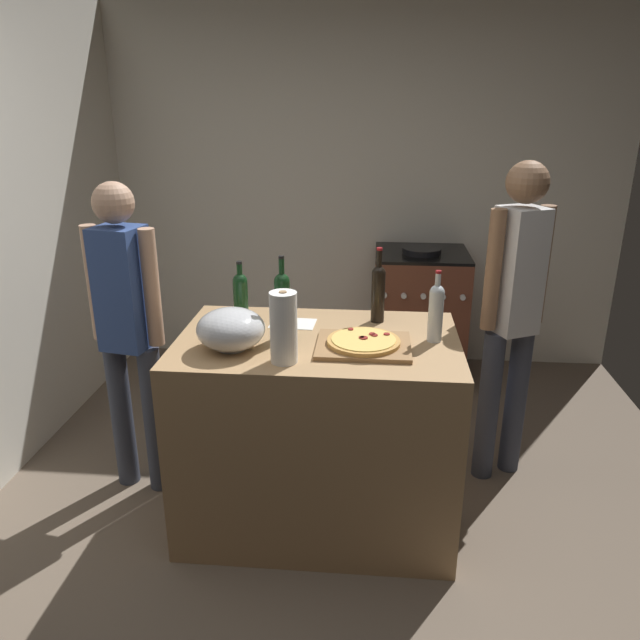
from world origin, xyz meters
name	(u,v)px	position (x,y,z in m)	size (l,w,h in m)	color
ground_plane	(332,441)	(0.00, 1.29, -0.01)	(4.00, 3.18, 0.02)	#6B5B4C
kitchen_wall_rear	(346,190)	(0.00, 2.63, 1.30)	(4.00, 0.10, 2.60)	silver
kitchen_wall_left	(19,220)	(-1.75, 1.29, 1.30)	(0.10, 3.18, 2.60)	silver
counter	(318,431)	(-0.02, 0.59, 0.47)	(1.25, 0.80, 0.93)	tan
cutting_board	(363,346)	(0.19, 0.50, 0.94)	(0.40, 0.32, 0.02)	#9E7247
pizza	(364,341)	(0.19, 0.50, 0.96)	(0.31, 0.31, 0.03)	tan
mixing_bowl	(231,329)	(-0.37, 0.44, 1.02)	(0.29, 0.29, 0.18)	#B2B2B7
paper_towel_roll	(284,328)	(-0.13, 0.33, 1.08)	(0.11, 0.11, 0.30)	white
wine_bottle_amber	(241,296)	(-0.39, 0.75, 1.07)	(0.07, 0.07, 0.30)	#143819
wine_bottle_dark	(378,291)	(0.24, 0.84, 1.09)	(0.06, 0.06, 0.36)	black
wine_bottle_clear	(282,303)	(-0.17, 0.58, 1.10)	(0.07, 0.07, 0.38)	#143819
wine_bottle_green	(436,310)	(0.49, 0.61, 1.08)	(0.06, 0.06, 0.32)	silver
recipe_sheet	(293,323)	(-0.15, 0.77, 0.94)	(0.21, 0.15, 0.00)	white
stove	(418,316)	(0.55, 2.23, 0.47)	(0.64, 0.61, 0.98)	brown
person_in_stripes	(127,324)	(-0.96, 0.76, 0.91)	(0.38, 0.23, 1.59)	#383D4C
person_in_red	(513,307)	(0.92, 1.05, 0.95)	(0.33, 0.26, 1.67)	#383D4C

